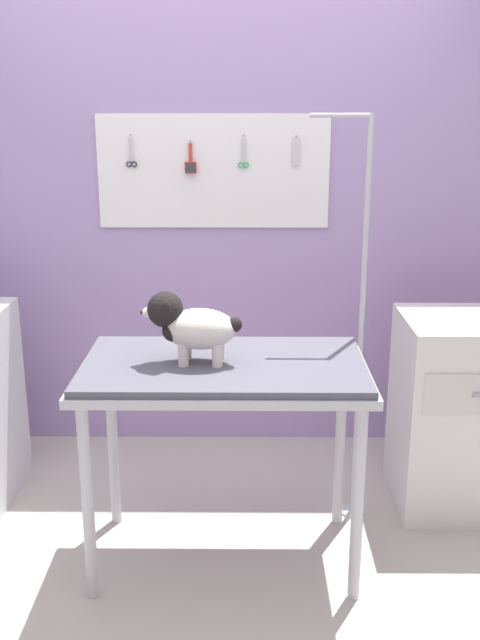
# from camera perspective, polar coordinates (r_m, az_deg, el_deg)

# --- Properties ---
(ground) EXTENTS (4.40, 4.00, 0.04)m
(ground) POSITION_cam_1_polar(r_m,az_deg,el_deg) (3.09, -3.25, -19.40)
(ground) COLOR #B7ADA3
(rear_wall_panel) EXTENTS (4.00, 0.11, 2.30)m
(rear_wall_panel) POSITION_cam_1_polar(r_m,az_deg,el_deg) (3.83, -2.33, 6.95)
(rear_wall_panel) COLOR #A085BC
(rear_wall_panel) RESTS_ON ground
(grooming_table) EXTENTS (1.10, 0.64, 0.85)m
(grooming_table) POSITION_cam_1_polar(r_m,az_deg,el_deg) (2.82, -1.25, -4.85)
(grooming_table) COLOR #B7B7BC
(grooming_table) RESTS_ON ground
(grooming_arm) EXTENTS (0.30, 0.11, 1.75)m
(grooming_arm) POSITION_cam_1_polar(r_m,az_deg,el_deg) (3.16, 9.16, -1.61)
(grooming_arm) COLOR #B7B7BC
(grooming_arm) RESTS_ON ground
(dog) EXTENTS (0.38, 0.19, 0.27)m
(dog) POSITION_cam_1_polar(r_m,az_deg,el_deg) (2.75, -3.89, -0.41)
(dog) COLOR silver
(dog) RESTS_ON grooming_table
(cabinet_right) EXTENTS (0.68, 0.54, 0.89)m
(cabinet_right) POSITION_cam_1_polar(r_m,az_deg,el_deg) (3.51, 17.63, -6.84)
(cabinet_right) COLOR silver
(cabinet_right) RESTS_ON ground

